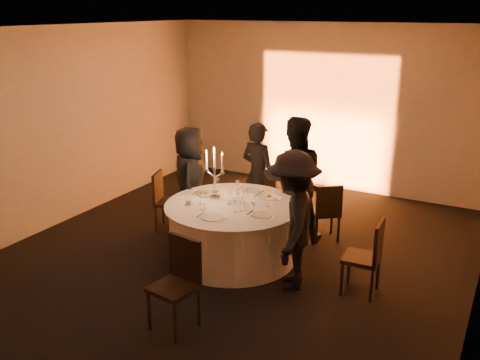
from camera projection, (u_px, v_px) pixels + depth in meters
The scene contains 33 objects.
floor at pixel (233, 257), 7.26m from camera, with size 7.00×7.00×0.00m, color black.
ceiling at pixel (232, 28), 6.33m from camera, with size 7.00×7.00×0.00m, color silver.
wall_back at pixel (326, 107), 9.72m from camera, with size 7.00×7.00×0.00m, color #B0ACA4.
wall_left at pixel (61, 127), 8.15m from camera, with size 7.00×7.00×0.00m, color #B0ACA4.
uplighter_fixture at pixel (316, 187), 9.92m from camera, with size 0.25×0.12×0.10m, color black.
banquet_table at pixel (233, 231), 7.14m from camera, with size 1.80×1.80×0.77m.
chair_left at pixel (165, 198), 8.06m from camera, with size 0.49×0.49×0.89m.
chair_back_left at pixel (268, 194), 8.24m from camera, with size 0.41×0.41×0.87m.
chair_back_right at pixel (327, 209), 7.64m from camera, with size 0.53×0.53×0.87m.
chair_right at pixel (368, 254), 6.18m from camera, with size 0.43×0.43×0.93m.
chair_front at pixel (178, 278), 5.56m from camera, with size 0.49×0.49×0.98m.
guest_left at pixel (190, 180), 7.91m from camera, with size 0.78×0.51×1.60m, color black.
guest_back_left at pixel (258, 174), 8.17m from camera, with size 0.59×0.39×1.61m, color black.
guest_back_right at pixel (294, 179), 7.58m from camera, with size 0.88×0.69×1.82m, color black.
guest_right at pixel (293, 221), 6.28m from camera, with size 1.09×0.63×1.69m, color black.
plate_left at pixel (207, 193), 7.40m from camera, with size 0.36×0.29×0.08m.
plate_back_left at pixel (251, 190), 7.53m from camera, with size 0.36×0.26×0.01m.
plate_back_right at pixel (268, 196), 7.27m from camera, with size 0.36×0.29×0.08m.
plate_right at pixel (262, 215), 6.65m from camera, with size 0.36×0.25×0.01m.
plate_front at pixel (212, 217), 6.57m from camera, with size 0.36×0.28×0.01m.
coffee_cup at pixel (189, 203), 7.00m from camera, with size 0.11×0.11×0.07m.
candelabra at pixel (215, 180), 7.17m from camera, with size 0.30×0.15×0.72m.
wine_glass_a at pixel (244, 193), 7.04m from camera, with size 0.07×0.07×0.19m.
wine_glass_b at pixel (229, 194), 6.98m from camera, with size 0.07×0.07×0.19m.
wine_glass_c at pixel (218, 182), 7.48m from camera, with size 0.07×0.07×0.19m.
wine_glass_d at pixel (267, 197), 6.90m from camera, with size 0.07×0.07×0.19m.
wine_glass_e at pixel (235, 202), 6.70m from camera, with size 0.07×0.07×0.19m.
wine_glass_f at pixel (253, 206), 6.58m from camera, with size 0.07×0.07×0.19m.
wine_glass_g at pixel (238, 184), 7.38m from camera, with size 0.07×0.07×0.19m.
wine_glass_h at pixel (200, 194), 7.00m from camera, with size 0.07×0.07×0.19m.
wine_glass_i at pixel (241, 201), 6.74m from camera, with size 0.07×0.07×0.19m.
tumbler_a at pixel (203, 207), 6.81m from camera, with size 0.07×0.07×0.09m, color white.
tumbler_b at pixel (246, 207), 6.81m from camera, with size 0.07×0.07×0.09m, color white.
Camera 1 is at (3.20, -5.75, 3.24)m, focal length 40.00 mm.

